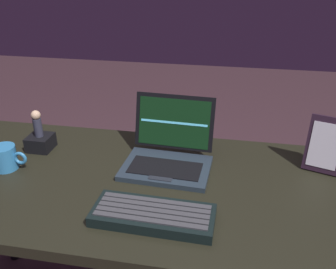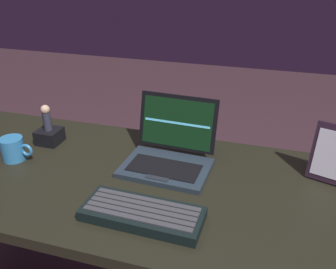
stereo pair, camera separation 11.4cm
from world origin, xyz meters
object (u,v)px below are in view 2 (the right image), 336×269
at_px(laptop_front, 169,154).
at_px(figurine, 46,117).
at_px(photo_frame, 330,154).
at_px(coffee_mug, 13,149).
at_px(figurine_stand, 50,136).
at_px(external_keyboard, 142,213).

bearing_deg(laptop_front, figurine, 176.78).
height_order(photo_frame, coffee_mug, photo_frame).
bearing_deg(figurine_stand, external_keyboard, -32.53).
bearing_deg(external_keyboard, laptop_front, 91.92).
bearing_deg(photo_frame, external_keyboard, -144.91).
distance_m(figurine_stand, coffee_mug, 0.15).
distance_m(laptop_front, photo_frame, 0.50).
bearing_deg(coffee_mug, photo_frame, 9.74).
height_order(figurine_stand, coffee_mug, coffee_mug).
distance_m(figurine_stand, figurine, 0.08).
distance_m(external_keyboard, photo_frame, 0.60).
relative_size(external_keyboard, figurine, 3.35).
xyz_separation_m(external_keyboard, photo_frame, (0.49, 0.34, 0.08)).
bearing_deg(coffee_mug, laptop_front, 12.58).
bearing_deg(laptop_front, coffee_mug, -167.42).
xyz_separation_m(laptop_front, figurine, (-0.48, 0.03, 0.06)).
bearing_deg(coffee_mug, figurine, 72.13).
xyz_separation_m(photo_frame, coffee_mug, (-1.02, -0.18, -0.05)).
bearing_deg(figurine, laptop_front, -3.22).
bearing_deg(coffee_mug, external_keyboard, -17.37).
relative_size(laptop_front, figurine, 2.98).
height_order(photo_frame, figurine, photo_frame).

